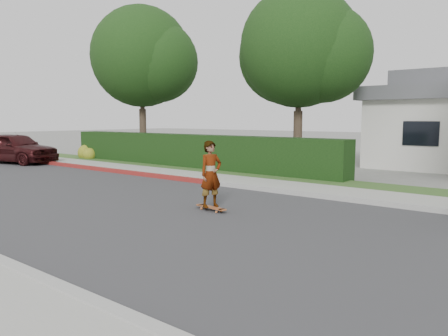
{
  "coord_description": "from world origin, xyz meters",
  "views": [
    {
      "loc": [
        10.36,
        -6.93,
        2.23
      ],
      "look_at": [
        3.67,
        1.43,
        1.0
      ],
      "focal_mm": 35.0,
      "sensor_mm": 36.0,
      "label": 1
    }
  ],
  "objects": [
    {
      "name": "skateboarder",
      "position": [
        3.67,
        0.93,
        0.9
      ],
      "size": [
        0.52,
        0.66,
        1.59
      ],
      "primitive_type": "imported",
      "rotation": [
        0.0,
        0.0,
        1.3
      ],
      "color": "white",
      "rests_on": "skateboard"
    },
    {
      "name": "ground",
      "position": [
        0.0,
        0.0,
        0.0
      ],
      "size": [
        120.0,
        120.0,
        0.0
      ],
      "primitive_type": "plane",
      "color": "slate",
      "rests_on": "ground"
    },
    {
      "name": "sidewalk_far",
      "position": [
        0.0,
        5.0,
        0.06
      ],
      "size": [
        60.0,
        1.6,
        0.12
      ],
      "primitive_type": "cube",
      "color": "gray",
      "rests_on": "ground"
    },
    {
      "name": "planting_strip",
      "position": [
        0.0,
        6.6,
        0.05
      ],
      "size": [
        60.0,
        1.6,
        0.1
      ],
      "primitive_type": "cube",
      "color": "#2D4C1E",
      "rests_on": "ground"
    },
    {
      "name": "road",
      "position": [
        0.0,
        0.0,
        0.01
      ],
      "size": [
        60.0,
        8.0,
        0.01
      ],
      "primitive_type": "cube",
      "color": "#2D2D30",
      "rests_on": "ground"
    },
    {
      "name": "curb_red_section",
      "position": [
        -5.0,
        4.1,
        0.08
      ],
      "size": [
        12.0,
        0.21,
        0.15
      ],
      "primitive_type": "cube",
      "color": "maroon",
      "rests_on": "ground"
    },
    {
      "name": "skateboard",
      "position": [
        3.67,
        0.93,
        0.09
      ],
      "size": [
        1.02,
        0.32,
        0.09
      ],
      "rotation": [
        0.0,
        0.0,
        -0.13
      ],
      "color": "#CA6D37",
      "rests_on": "ground"
    },
    {
      "name": "car_maroon",
      "position": [
        -11.12,
        3.41,
        0.76
      ],
      "size": [
        4.77,
        2.81,
        1.52
      ],
      "primitive_type": "imported",
      "rotation": [
        0.0,
        0.0,
        1.81
      ],
      "color": "#361112",
      "rests_on": "ground"
    },
    {
      "name": "curb_far",
      "position": [
        0.0,
        4.1,
        0.07
      ],
      "size": [
        60.0,
        0.2,
        0.15
      ],
      "primitive_type": "cube",
      "color": "#9E9E99",
      "rests_on": "ground"
    },
    {
      "name": "tree_left",
      "position": [
        -7.51,
        8.69,
        5.26
      ],
      "size": [
        5.99,
        5.21,
        8.0
      ],
      "color": "#33261C",
      "rests_on": "ground"
    },
    {
      "name": "flowering_shrub",
      "position": [
        -10.01,
        6.74,
        0.33
      ],
      "size": [
        1.4,
        1.0,
        0.9
      ],
      "color": "#2D4C19",
      "rests_on": "ground"
    },
    {
      "name": "hedge",
      "position": [
        -3.0,
        7.2,
        0.75
      ],
      "size": [
        15.0,
        1.0,
        1.5
      ],
      "primitive_type": "cube",
      "color": "black",
      "rests_on": "ground"
    },
    {
      "name": "tree_center",
      "position": [
        1.49,
        9.19,
        4.9
      ],
      "size": [
        5.66,
        4.84,
        7.44
      ],
      "color": "#33261C",
      "rests_on": "ground"
    }
  ]
}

